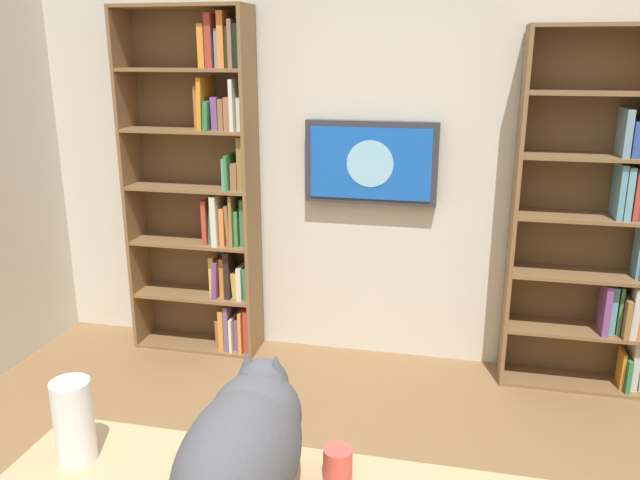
# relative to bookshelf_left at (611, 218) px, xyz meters

# --- Properties ---
(wall_back) EXTENTS (4.52, 0.06, 2.70)m
(wall_back) POSITION_rel_bookshelf_left_xyz_m (1.29, -0.17, 0.33)
(wall_back) COLOR beige
(wall_back) RESTS_ON ground
(bookshelf_left) EXTENTS (0.84, 0.28, 2.04)m
(bookshelf_left) POSITION_rel_bookshelf_left_xyz_m (0.00, 0.00, 0.00)
(bookshelf_left) COLOR brown
(bookshelf_left) RESTS_ON ground
(bookshelf_right) EXTENTS (0.82, 0.28, 2.16)m
(bookshelf_right) POSITION_rel_bookshelf_left_xyz_m (2.37, 0.00, 0.04)
(bookshelf_right) COLOR brown
(bookshelf_right) RESTS_ON ground
(wall_mounted_tv) EXTENTS (0.80, 0.07, 0.50)m
(wall_mounted_tv) POSITION_rel_bookshelf_left_xyz_m (1.35, -0.09, 0.24)
(wall_mounted_tv) COLOR #333338
(cat) EXTENTS (0.29, 0.70, 0.35)m
(cat) POSITION_rel_bookshelf_left_xyz_m (1.31, 2.36, -0.08)
(cat) COLOR #4C4C51
(cat) RESTS_ON desk
(paper_towel_roll) EXTENTS (0.11, 0.11, 0.25)m
(paper_towel_roll) POSITION_rel_bookshelf_left_xyz_m (1.84, 2.29, -0.12)
(paper_towel_roll) COLOR white
(paper_towel_roll) RESTS_ON desk
(coffee_mug) EXTENTS (0.08, 0.08, 0.10)m
(coffee_mug) POSITION_rel_bookshelf_left_xyz_m (1.10, 2.22, -0.20)
(coffee_mug) COLOR #D84C3F
(coffee_mug) RESTS_ON desk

